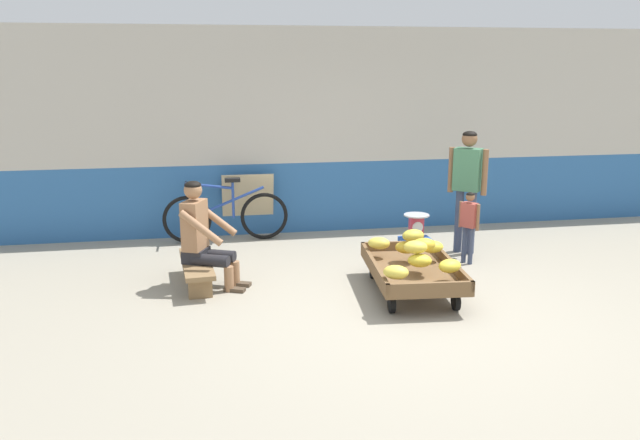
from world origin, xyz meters
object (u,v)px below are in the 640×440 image
Objects in this scene: bicycle_near_left at (226,215)px; customer_child at (469,220)px; customer_adult at (467,178)px; banana_cart at (412,271)px; plastic_crate at (415,250)px; sign_board at (248,204)px; weighing_scale at (416,226)px; vendor_seated at (203,235)px; low_bench at (197,268)px.

customer_child is (2.79, -1.49, 0.18)m from bicycle_near_left.
banana_cart is at bearing -130.56° from customer_adult.
banana_cart is 2.98m from bicycle_near_left.
banana_cart is at bearing -110.34° from plastic_crate.
customer_adult reaches higher than bicycle_near_left.
customer_adult is at bearing 21.89° from plastic_crate.
bicycle_near_left is at bearing -140.50° from sign_board.
sign_board reaches higher than banana_cart.
plastic_crate is 0.24× the size of customer_adult.
plastic_crate is 0.41× the size of sign_board.
customer_child reaches higher than banana_cart.
customer_child is (2.48, -1.75, 0.10)m from sign_board.
customer_adult is (0.74, 0.30, 0.80)m from plastic_crate.
sign_board is at bearing 139.21° from weighing_scale.
customer_adult reaches higher than vendor_seated.
vendor_seated is at bearing -167.87° from customer_adult.
bicycle_near_left is 1.90× the size of sign_board.
bicycle_near_left is at bearing 148.21° from plastic_crate.
sign_board is (-1.88, 1.62, -0.02)m from weighing_scale.
vendor_seated is 2.11m from sign_board.
sign_board reaches higher than customer_child.
customer_adult is at bearing 72.34° from customer_child.
banana_cart is 1.74× the size of customer_child.
vendor_seated is at bearing -175.12° from customer_child.
plastic_crate is at bearing -31.79° from bicycle_near_left.
bicycle_near_left is at bearing 127.74° from banana_cart.
low_bench is at bearing -171.99° from plastic_crate.
banana_cart is 1.08m from weighing_scale.
vendor_seated is 3.32m from customer_adult.
low_bench is 1.77m from bicycle_near_left.
customer_child is at bearing 41.69° from banana_cart.
banana_cart is 2.29m from low_bench.
low_bench is 2.60m from weighing_scale.
low_bench is at bearing -168.74° from customer_adult.
customer_child is at bearing -107.66° from customer_adult.
bicycle_near_left reaches higher than weighing_scale.
bicycle_near_left reaches higher than low_bench.
weighing_scale is 0.20× the size of customer_adult.
plastic_crate is (2.56, 0.36, -0.05)m from low_bench.
sign_board reaches higher than bicycle_near_left.
sign_board is (0.32, 0.26, 0.08)m from bicycle_near_left.
bicycle_near_left is 3.17m from customer_adult.
banana_cart is 1.07m from plastic_crate.
banana_cart reaches higher than low_bench.
sign_board reaches higher than low_bench.
vendor_seated is 2.52m from weighing_scale.
plastic_crate is 2.50m from sign_board.
plastic_crate reaches higher than low_bench.
customer_child is (3.17, 0.23, 0.33)m from low_bench.
customer_child is (3.08, 0.26, -0.03)m from vendor_seated.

